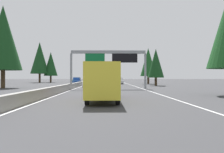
{
  "coord_description": "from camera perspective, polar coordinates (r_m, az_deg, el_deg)",
  "views": [
    {
      "loc": [
        -4.15,
        -5.6,
        1.94
      ],
      "look_at": [
        55.8,
        -7.02,
        2.12
      ],
      "focal_mm": 35.09,
      "sensor_mm": 36.0,
      "label": 1
    }
  ],
  "objects": [
    {
      "name": "ground_plane",
      "position": [
        64.43,
        -6.35,
        -1.89
      ],
      "size": [
        320.0,
        320.0,
        0.0
      ],
      "primitive_type": "plane",
      "color": "#38383A"
    },
    {
      "name": "median_barrier",
      "position": [
        84.37,
        -5.37,
        -1.18
      ],
      "size": [
        180.0,
        0.56,
        0.9
      ],
      "primitive_type": "cube",
      "color": "gray",
      "rests_on": "ground"
    },
    {
      "name": "shoulder_stripe_right",
      "position": [
        74.41,
        3.2,
        -1.66
      ],
      "size": [
        160.0,
        0.16,
        0.01
      ],
      "primitive_type": "cube",
      "color": "silver",
      "rests_on": "ground"
    },
    {
      "name": "shoulder_stripe_median",
      "position": [
        74.37,
        -5.49,
        -1.66
      ],
      "size": [
        160.0,
        0.16,
        0.01
      ],
      "primitive_type": "cube",
      "color": "silver",
      "rests_on": "ground"
    },
    {
      "name": "sign_gantry_overhead",
      "position": [
        36.38,
        -0.67,
        4.75
      ],
      "size": [
        0.5,
        12.68,
        6.36
      ],
      "color": "gray",
      "rests_on": "ground"
    },
    {
      "name": "box_truck_far_left",
      "position": [
        17.86,
        -2.36,
        -1.23
      ],
      "size": [
        8.5,
        2.4,
        2.95
      ],
      "color": "gold",
      "rests_on": "ground"
    },
    {
      "name": "sedan_near_right",
      "position": [
        43.82,
        -6.33,
        -1.81
      ],
      "size": [
        4.4,
        1.8,
        1.47
      ],
      "color": "white",
      "rests_on": "ground"
    },
    {
      "name": "pickup_distant_a",
      "position": [
        62.29,
        1.89,
        -1.11
      ],
      "size": [
        5.6,
        2.0,
        1.86
      ],
      "color": "silver",
      "rests_on": "ground"
    },
    {
      "name": "bus_mid_right",
      "position": [
        101.48,
        0.59,
        -0.29
      ],
      "size": [
        11.5,
        2.55,
        3.1
      ],
      "color": "white",
      "rests_on": "ground"
    },
    {
      "name": "sedan_near_center",
      "position": [
        107.14,
        -1.42,
        -0.84
      ],
      "size": [
        4.4,
        1.8,
        1.47
      ],
      "color": "white",
      "rests_on": "ground"
    },
    {
      "name": "minivan_distant_b",
      "position": [
        115.36,
        -1.46,
        -0.66
      ],
      "size": [
        5.0,
        1.95,
        1.69
      ],
      "color": "black",
      "rests_on": "ground"
    },
    {
      "name": "oncoming_near",
      "position": [
        63.41,
        -9.22,
        -1.09
      ],
      "size": [
        5.6,
        2.0,
        1.86
      ],
      "rotation": [
        0.0,
        0.0,
        3.14
      ],
      "color": "#1E4793",
      "rests_on": "ground"
    },
    {
      "name": "oncoming_far",
      "position": [
        86.27,
        -9.37,
        -0.85
      ],
      "size": [
        5.6,
        2.0,
        1.86
      ],
      "rotation": [
        0.0,
        0.0,
        3.14
      ],
      "color": "#2D6B38",
      "rests_on": "ground"
    },
    {
      "name": "conifer_right_near",
      "position": [
        50.58,
        11.35,
        3.39
      ],
      "size": [
        3.68,
        3.68,
        8.36
      ],
      "color": "#4C3823",
      "rests_on": "ground"
    },
    {
      "name": "conifer_right_mid",
      "position": [
        63.3,
        9.42,
        3.71
      ],
      "size": [
        4.51,
        4.51,
        10.24
      ],
      "color": "#4C3823",
      "rests_on": "ground"
    },
    {
      "name": "conifer_left_near",
      "position": [
        42.97,
        -26.53,
        9.01
      ],
      "size": [
        6.35,
        6.35,
        14.44
      ],
      "color": "#4C3823",
      "rests_on": "ground"
    },
    {
      "name": "conifer_left_mid",
      "position": [
        82.78,
        -18.33,
        4.63
      ],
      "size": [
        6.4,
        6.4,
        14.54
      ],
      "color": "#4C3823",
      "rests_on": "ground"
    },
    {
      "name": "conifer_left_far",
      "position": [
        82.61,
        -15.67,
        3.18
      ],
      "size": [
        4.89,
        4.89,
        11.11
      ],
      "color": "#4C3823",
      "rests_on": "ground"
    }
  ]
}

